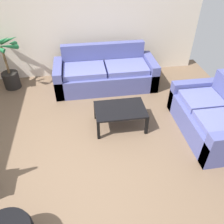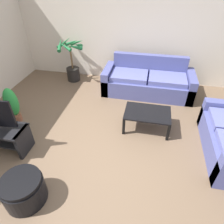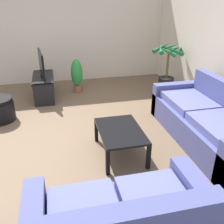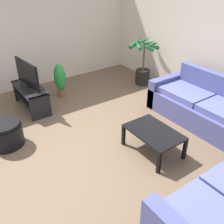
% 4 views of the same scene
% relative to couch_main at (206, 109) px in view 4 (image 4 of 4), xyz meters
% --- Properties ---
extents(ground_plane, '(6.60, 6.60, 0.00)m').
position_rel_couch_main_xyz_m(ground_plane, '(-0.65, -2.28, -0.30)').
color(ground_plane, brown).
extents(wall_back, '(6.00, 0.06, 2.70)m').
position_rel_couch_main_xyz_m(wall_back, '(-0.65, 0.72, 1.05)').
color(wall_back, beige).
rests_on(wall_back, ground).
extents(wall_left, '(0.06, 6.00, 2.70)m').
position_rel_couch_main_xyz_m(wall_left, '(-3.65, -2.28, 1.05)').
color(wall_left, beige).
rests_on(wall_left, ground).
extents(couch_main, '(2.24, 0.90, 0.90)m').
position_rel_couch_main_xyz_m(couch_main, '(0.00, 0.00, 0.00)').
color(couch_main, '#4C518C').
rests_on(couch_main, ground).
extents(tv_stand, '(1.10, 0.45, 0.49)m').
position_rel_couch_main_xyz_m(tv_stand, '(-2.49, -2.52, 0.01)').
color(tv_stand, black).
rests_on(tv_stand, ground).
extents(tv, '(0.91, 0.14, 0.55)m').
position_rel_couch_main_xyz_m(tv, '(-2.49, -2.52, 0.47)').
color(tv, black).
rests_on(tv, tv_stand).
extents(coffee_table, '(0.90, 0.60, 0.40)m').
position_rel_couch_main_xyz_m(coffee_table, '(0.08, -1.43, 0.04)').
color(coffee_table, black).
rests_on(coffee_table, ground).
extents(potted_palm, '(0.72, 0.75, 1.18)m').
position_rel_couch_main_xyz_m(potted_palm, '(-2.13, 0.27, 0.22)').
color(potted_palm, black).
rests_on(potted_palm, ground).
extents(potted_plant_small, '(0.27, 0.27, 0.79)m').
position_rel_couch_main_xyz_m(potted_plant_small, '(-2.67, -1.76, 0.11)').
color(potted_plant_small, brown).
rests_on(potted_plant_small, ground).
extents(ottoman, '(0.58, 0.58, 0.43)m').
position_rel_couch_main_xyz_m(ottoman, '(-1.49, -3.34, -0.09)').
color(ottoman, black).
rests_on(ottoman, ground).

